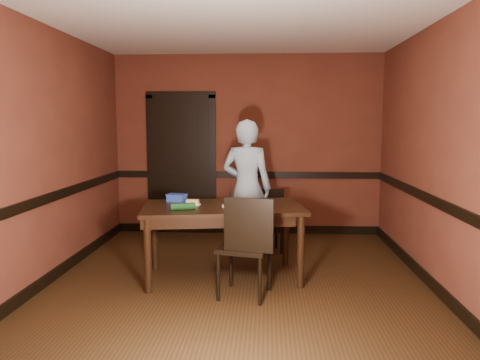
# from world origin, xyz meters

# --- Properties ---
(floor) EXTENTS (4.00, 4.50, 0.01)m
(floor) POSITION_xyz_m (0.00, 0.00, 0.00)
(floor) COLOR #301E0D
(floor) RESTS_ON ground
(ceiling) EXTENTS (4.00, 4.50, 0.01)m
(ceiling) POSITION_xyz_m (0.00, 0.00, 2.70)
(ceiling) COLOR white
(ceiling) RESTS_ON ground
(wall_back) EXTENTS (4.00, 0.02, 2.70)m
(wall_back) POSITION_xyz_m (0.00, 2.25, 1.35)
(wall_back) COLOR brown
(wall_back) RESTS_ON ground
(wall_front) EXTENTS (4.00, 0.02, 2.70)m
(wall_front) POSITION_xyz_m (0.00, -2.25, 1.35)
(wall_front) COLOR brown
(wall_front) RESTS_ON ground
(wall_left) EXTENTS (0.02, 4.50, 2.70)m
(wall_left) POSITION_xyz_m (-2.00, 0.00, 1.35)
(wall_left) COLOR brown
(wall_left) RESTS_ON ground
(wall_right) EXTENTS (0.02, 4.50, 2.70)m
(wall_right) POSITION_xyz_m (2.00, 0.00, 1.35)
(wall_right) COLOR brown
(wall_right) RESTS_ON ground
(dado_back) EXTENTS (4.00, 0.03, 0.10)m
(dado_back) POSITION_xyz_m (0.00, 2.23, 0.90)
(dado_back) COLOR black
(dado_back) RESTS_ON ground
(dado_left) EXTENTS (0.03, 4.50, 0.10)m
(dado_left) POSITION_xyz_m (-1.99, 0.00, 0.90)
(dado_left) COLOR black
(dado_left) RESTS_ON ground
(dado_right) EXTENTS (0.03, 4.50, 0.10)m
(dado_right) POSITION_xyz_m (1.99, 0.00, 0.90)
(dado_right) COLOR black
(dado_right) RESTS_ON ground
(baseboard_back) EXTENTS (4.00, 0.03, 0.12)m
(baseboard_back) POSITION_xyz_m (0.00, 2.23, 0.06)
(baseboard_back) COLOR black
(baseboard_back) RESTS_ON ground
(baseboard_left) EXTENTS (0.03, 4.50, 0.12)m
(baseboard_left) POSITION_xyz_m (-1.99, 0.00, 0.06)
(baseboard_left) COLOR black
(baseboard_left) RESTS_ON ground
(baseboard_right) EXTENTS (0.03, 4.50, 0.12)m
(baseboard_right) POSITION_xyz_m (1.99, 0.00, 0.06)
(baseboard_right) COLOR black
(baseboard_right) RESTS_ON ground
(door) EXTENTS (1.05, 0.07, 2.20)m
(door) POSITION_xyz_m (-1.00, 2.22, 1.09)
(door) COLOR black
(door) RESTS_ON ground
(dining_table) EXTENTS (1.83, 1.20, 0.80)m
(dining_table) POSITION_xyz_m (-0.17, 0.13, 0.40)
(dining_table) COLOR black
(dining_table) RESTS_ON floor
(chair_far) EXTENTS (0.45, 0.45, 0.81)m
(chair_far) POSITION_xyz_m (0.31, 1.21, 0.41)
(chair_far) COLOR black
(chair_far) RESTS_ON floor
(chair_near) EXTENTS (0.56, 0.56, 1.00)m
(chair_near) POSITION_xyz_m (0.09, -0.40, 0.50)
(chair_near) COLOR black
(chair_near) RESTS_ON floor
(person) EXTENTS (0.70, 0.53, 1.73)m
(person) POSITION_xyz_m (0.04, 1.05, 0.86)
(person) COLOR #A4C6D6
(person) RESTS_ON floor
(sandwich_plate) EXTENTS (0.25, 0.25, 0.06)m
(sandwich_plate) POSITION_xyz_m (-0.06, 0.07, 0.82)
(sandwich_plate) COLOR white
(sandwich_plate) RESTS_ON dining_table
(sauce_jar) EXTENTS (0.08, 0.08, 0.09)m
(sauce_jar) POSITION_xyz_m (0.07, 0.03, 0.84)
(sauce_jar) COLOR #5F9346
(sauce_jar) RESTS_ON dining_table
(cheese_saucer) EXTENTS (0.18, 0.18, 0.06)m
(cheese_saucer) POSITION_xyz_m (-0.51, 0.17, 0.82)
(cheese_saucer) COLOR white
(cheese_saucer) RESTS_ON dining_table
(food_tub) EXTENTS (0.24, 0.20, 0.09)m
(food_tub) POSITION_xyz_m (-0.72, 0.35, 0.84)
(food_tub) COLOR #2C4EB2
(food_tub) RESTS_ON dining_table
(wrapped_veg) EXTENTS (0.26, 0.15, 0.07)m
(wrapped_veg) POSITION_xyz_m (-0.56, -0.14, 0.83)
(wrapped_veg) COLOR #123B15
(wrapped_veg) RESTS_ON dining_table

